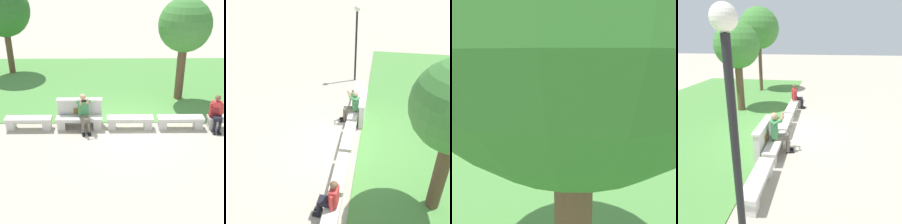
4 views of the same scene
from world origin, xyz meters
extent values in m
plane|color=#B2A593|center=(0.00, 0.00, 0.00)|extent=(80.00, 80.00, 0.00)
cube|color=#518E42|center=(0.00, 4.38, 0.01)|extent=(20.81, 8.00, 0.03)
cube|color=beige|center=(-3.59, 0.00, 0.39)|extent=(1.64, 0.40, 0.12)
cube|color=beige|center=(-4.22, 0.00, 0.17)|extent=(0.28, 0.34, 0.33)
cube|color=beige|center=(-2.95, 0.00, 0.17)|extent=(0.28, 0.34, 0.33)
cube|color=beige|center=(-1.79, 0.00, 0.39)|extent=(1.64, 0.40, 0.12)
cube|color=beige|center=(-2.43, 0.00, 0.17)|extent=(0.28, 0.34, 0.33)
cube|color=beige|center=(-1.16, 0.00, 0.17)|extent=(0.28, 0.34, 0.33)
cube|color=beige|center=(0.00, 0.00, 0.39)|extent=(1.64, 0.40, 0.12)
cube|color=beige|center=(-0.64, 0.00, 0.17)|extent=(0.28, 0.34, 0.33)
cube|color=beige|center=(0.64, 0.00, 0.17)|extent=(0.28, 0.34, 0.33)
cube|color=beige|center=(1.79, 0.00, 0.39)|extent=(1.64, 0.40, 0.12)
cube|color=beige|center=(1.16, 0.00, 0.17)|extent=(0.28, 0.34, 0.33)
cube|color=beige|center=(2.43, 0.00, 0.17)|extent=(0.28, 0.34, 0.33)
cube|color=beige|center=(3.59, 0.00, 0.39)|extent=(1.64, 0.40, 0.12)
cube|color=beige|center=(2.95, 0.00, 0.17)|extent=(0.28, 0.34, 0.33)
cube|color=beige|center=(4.22, 0.00, 0.17)|extent=(0.28, 0.34, 0.33)
cube|color=beige|center=(-1.79, 0.34, 0.47)|extent=(1.56, 0.18, 0.95)
cube|color=silver|center=(-1.79, 0.34, 0.98)|extent=(1.62, 0.24, 0.06)
cube|color=brown|center=(-1.79, 0.24, 0.59)|extent=(0.44, 0.02, 0.22)
cube|color=black|center=(-1.63, -0.46, 0.03)|extent=(0.15, 0.26, 0.06)
cylinder|color=#6B6051|center=(-1.64, -0.39, 0.24)|extent=(0.11, 0.11, 0.42)
cube|color=black|center=(-1.43, -0.42, 0.03)|extent=(0.15, 0.26, 0.06)
cylinder|color=#6B6051|center=(-1.45, -0.35, 0.24)|extent=(0.11, 0.11, 0.42)
cube|color=#6B6051|center=(-1.59, -0.18, 0.51)|extent=(0.39, 0.48, 0.12)
cube|color=#3D894C|center=(-1.64, 0.04, 0.79)|extent=(0.38, 0.29, 0.56)
sphere|color=tan|center=(-1.64, 0.04, 1.21)|extent=(0.22, 0.22, 0.22)
cylinder|color=#3D894C|center=(-1.80, -0.10, 1.08)|extent=(0.16, 0.32, 0.21)
cylinder|color=tan|center=(-1.71, -0.22, 1.16)|extent=(0.10, 0.19, 0.27)
cylinder|color=#3D894C|center=(-1.43, -0.02, 1.08)|extent=(0.16, 0.32, 0.21)
cylinder|color=tan|center=(-1.47, -0.17, 1.16)|extent=(0.14, 0.20, 0.27)
cube|color=black|center=(-1.57, -0.25, 1.20)|extent=(0.15, 0.05, 0.08)
cube|color=black|center=(2.90, -0.41, 0.03)|extent=(0.11, 0.23, 0.06)
cylinder|color=black|center=(2.90, -0.35, 0.24)|extent=(0.10, 0.10, 0.42)
cube|color=black|center=(3.08, -0.42, 0.03)|extent=(0.11, 0.23, 0.06)
cylinder|color=black|center=(3.08, -0.36, 0.24)|extent=(0.10, 0.10, 0.42)
cube|color=black|center=(3.01, -0.18, 0.51)|extent=(0.30, 0.42, 0.12)
cube|color=#D83838|center=(3.02, 0.04, 0.77)|extent=(0.33, 0.22, 0.52)
sphere|color=brown|center=(3.02, 0.04, 1.16)|extent=(0.20, 0.20, 0.20)
cylinder|color=#D83838|center=(2.82, 0.03, 0.72)|extent=(0.08, 0.08, 0.48)
cylinder|color=#D83838|center=(3.22, 0.01, 0.72)|extent=(0.08, 0.08, 0.48)
cube|color=maroon|center=(2.93, 0.00, 0.63)|extent=(0.28, 0.20, 0.36)
cube|color=maroon|center=(2.93, -0.11, 0.56)|extent=(0.20, 0.06, 0.16)
torus|color=black|center=(2.93, 0.00, 0.83)|extent=(0.10, 0.02, 0.10)
cylinder|color=brown|center=(2.24, 2.59, 1.25)|extent=(0.35, 0.35, 2.50)
sphere|color=#428438|center=(2.24, 2.59, 3.13)|extent=(2.10, 2.10, 2.10)
cylinder|color=brown|center=(6.53, 2.77, 1.63)|extent=(0.23, 0.23, 3.25)
sphere|color=#428438|center=(6.53, 2.77, 4.01)|extent=(2.53, 2.53, 2.53)
cylinder|color=black|center=(-5.53, -0.40, 1.75)|extent=(0.10, 0.10, 3.50)
sphere|color=white|center=(-5.53, -0.40, 3.64)|extent=(0.28, 0.28, 0.28)
camera|label=1|loc=(-0.75, -9.72, 5.55)|focal=50.00mm
camera|label=2|loc=(7.35, 0.87, 5.92)|focal=42.00mm
camera|label=3|loc=(-6.94, 7.61, 2.82)|focal=42.00mm
camera|label=4|loc=(-7.69, -1.37, 3.46)|focal=35.00mm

